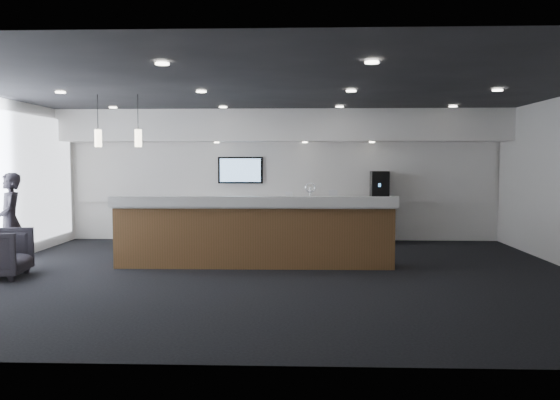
{
  "coord_description": "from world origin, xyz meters",
  "views": [
    {
      "loc": [
        0.38,
        -8.81,
        1.84
      ],
      "look_at": [
        0.02,
        1.3,
        1.14
      ],
      "focal_mm": 35.0,
      "sensor_mm": 36.0,
      "label": 1
    }
  ],
  "objects": [
    {
      "name": "cup_2",
      "position": [
        1.14,
        3.57,
        1.0
      ],
      "size": [
        0.12,
        0.12,
        0.09
      ],
      "primitive_type": "imported",
      "rotation": [
        0.0,
        0.0,
        1.29
      ],
      "color": "white",
      "rests_on": "back_credenza"
    },
    {
      "name": "ceiling",
      "position": [
        0.0,
        0.0,
        3.0
      ],
      "size": [
        10.0,
        8.0,
        0.02
      ],
      "primitive_type": "cube",
      "color": "black",
      "rests_on": "back_wall"
    },
    {
      "name": "cup_4",
      "position": [
        0.86,
        3.57,
        1.0
      ],
      "size": [
        0.14,
        0.14,
        0.09
      ],
      "primitive_type": "imported",
      "rotation": [
        0.0,
        0.0,
        2.58
      ],
      "color": "white",
      "rests_on": "back_credenza"
    },
    {
      "name": "alcove_panel",
      "position": [
        0.0,
        3.97,
        1.6
      ],
      "size": [
        9.8,
        0.06,
        1.4
      ],
      "primitive_type": "cube",
      "color": "white",
      "rests_on": "back_wall"
    },
    {
      "name": "cup_3",
      "position": [
        1.0,
        3.57,
        1.0
      ],
      "size": [
        0.13,
        0.13,
        0.09
      ],
      "primitive_type": "imported",
      "rotation": [
        0.0,
        0.0,
        1.94
      ],
      "color": "white",
      "rests_on": "back_credenza"
    },
    {
      "name": "lounge_guest",
      "position": [
        -4.6,
        0.36,
        0.83
      ],
      "size": [
        0.65,
        0.72,
        1.66
      ],
      "primitive_type": "imported",
      "rotation": [
        0.0,
        0.0,
        -1.04
      ],
      "color": "black",
      "rests_on": "ground"
    },
    {
      "name": "cup_0",
      "position": [
        1.42,
        3.57,
        1.0
      ],
      "size": [
        0.1,
        0.1,
        0.09
      ],
      "primitive_type": "imported",
      "color": "white",
      "rests_on": "back_credenza"
    },
    {
      "name": "cup_5",
      "position": [
        0.72,
        3.57,
        1.0
      ],
      "size": [
        0.11,
        0.11,
        0.09
      ],
      "primitive_type": "imported",
      "rotation": [
        0.0,
        0.0,
        3.23
      ],
      "color": "white",
      "rests_on": "back_credenza"
    },
    {
      "name": "cup_6",
      "position": [
        0.58,
        3.57,
        1.0
      ],
      "size": [
        0.14,
        0.14,
        0.09
      ],
      "primitive_type": "imported",
      "rotation": [
        0.0,
        0.0,
        3.87
      ],
      "color": "white",
      "rests_on": "back_credenza"
    },
    {
      "name": "coffee_machine",
      "position": [
        2.2,
        3.64,
        1.29
      ],
      "size": [
        0.39,
        0.52,
        0.68
      ],
      "rotation": [
        0.0,
        0.0,
        -0.0
      ],
      "color": "black",
      "rests_on": "back_credenza"
    },
    {
      "name": "pendant_right",
      "position": [
        -3.1,
        0.8,
        2.25
      ],
      "size": [
        0.12,
        0.12,
        0.3
      ],
      "primitive_type": "cylinder",
      "color": "#FFEFC6",
      "rests_on": "ceiling"
    },
    {
      "name": "back_wall",
      "position": [
        0.0,
        4.0,
        1.5
      ],
      "size": [
        10.0,
        0.02,
        3.0
      ],
      "primitive_type": "cube",
      "color": "white",
      "rests_on": "ground"
    },
    {
      "name": "ceiling_can_lights",
      "position": [
        0.0,
        0.0,
        2.97
      ],
      "size": [
        7.0,
        5.0,
        0.02
      ],
      "primitive_type": null,
      "color": "white",
      "rests_on": "ceiling"
    },
    {
      "name": "back_credenza",
      "position": [
        -0.0,
        3.64,
        0.48
      ],
      "size": [
        5.06,
        0.66,
        0.95
      ],
      "color": "#96999E",
      "rests_on": "ground"
    },
    {
      "name": "soffit_bulkhead",
      "position": [
        0.0,
        3.55,
        2.65
      ],
      "size": [
        10.0,
        0.9,
        0.7
      ],
      "primitive_type": "cube",
      "color": "white",
      "rests_on": "back_wall"
    },
    {
      "name": "ground",
      "position": [
        0.0,
        0.0,
        0.0
      ],
      "size": [
        10.0,
        10.0,
        0.0
      ],
      "primitive_type": "plane",
      "color": "black",
      "rests_on": "ground"
    },
    {
      "name": "cup_1",
      "position": [
        1.28,
        3.57,
        1.0
      ],
      "size": [
        0.14,
        0.14,
        0.09
      ],
      "primitive_type": "imported",
      "rotation": [
        0.0,
        0.0,
        0.65
      ],
      "color": "white",
      "rests_on": "back_credenza"
    },
    {
      "name": "info_sign_left",
      "position": [
        0.14,
        3.52,
        1.06
      ],
      "size": [
        0.16,
        0.06,
        0.22
      ],
      "primitive_type": "cube",
      "rotation": [
        0.0,
        0.0,
        -0.23
      ],
      "color": "white",
      "rests_on": "back_credenza"
    },
    {
      "name": "wall_tv",
      "position": [
        -1.0,
        3.91,
        1.65
      ],
      "size": [
        1.05,
        0.08,
        0.62
      ],
      "color": "black",
      "rests_on": "back_wall"
    },
    {
      "name": "pendant_left",
      "position": [
        -2.4,
        0.8,
        2.25
      ],
      "size": [
        0.12,
        0.12,
        0.3
      ],
      "primitive_type": "cylinder",
      "color": "#FFEFC6",
      "rests_on": "ceiling"
    },
    {
      "name": "service_counter",
      "position": [
        -0.41,
        0.73,
        0.58
      ],
      "size": [
        4.92,
        0.87,
        1.49
      ],
      "rotation": [
        0.0,
        0.0,
        0.01
      ],
      "color": "brown",
      "rests_on": "ground"
    },
    {
      "name": "info_sign_right",
      "position": [
        1.15,
        3.57,
        1.08
      ],
      "size": [
        0.2,
        0.03,
        0.26
      ],
      "primitive_type": "cube",
      "rotation": [
        0.0,
        0.0,
        -0.06
      ],
      "color": "white",
      "rests_on": "back_credenza"
    }
  ]
}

